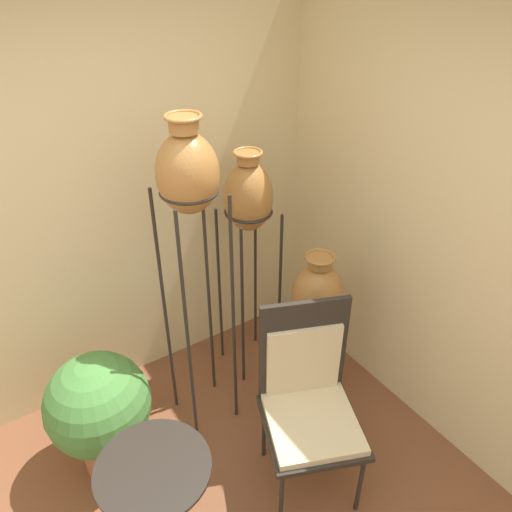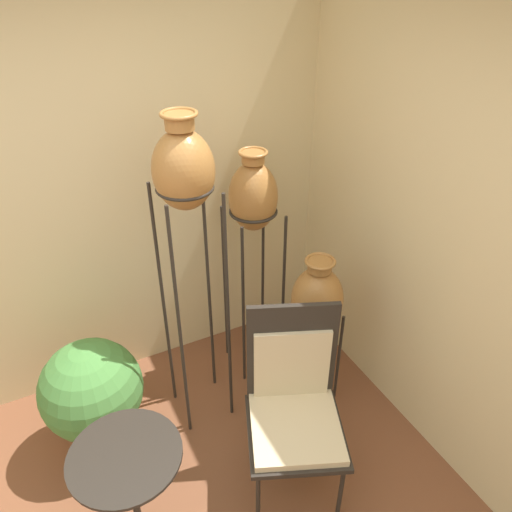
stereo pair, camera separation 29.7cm
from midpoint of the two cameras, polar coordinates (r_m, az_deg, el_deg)
name	(u,v)px [view 1 (the left image)]	position (r m, az deg, el deg)	size (l,w,h in m)	color
wall_back	(40,220)	(3.11, -26.06, 3.69)	(7.57, 0.06, 2.70)	beige
vase_stand_tall	(188,181)	(2.53, -11.15, 8.31)	(0.32, 0.32, 2.00)	#28231E
vase_stand_medium	(248,201)	(3.07, -3.66, 6.24)	(0.32, 0.32, 1.64)	#28231E
vase_stand_short	(317,295)	(3.12, 4.31, -4.54)	(0.32, 0.32, 1.09)	#28231E
chair	(308,394)	(2.78, 2.84, -15.65)	(0.67, 0.67, 1.13)	#28231E
side_table	(158,494)	(2.59, -14.78, -25.00)	(0.52, 0.52, 0.75)	#28231E
potted_plant	(99,409)	(3.09, -20.24, -16.21)	(0.59, 0.59, 0.79)	#B26647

